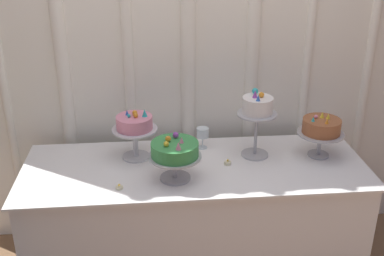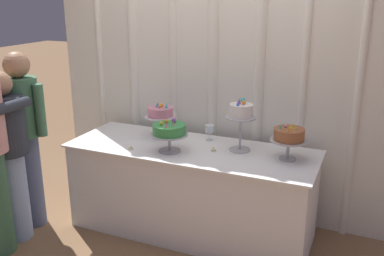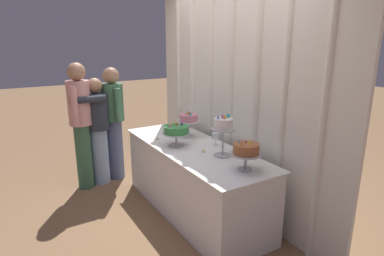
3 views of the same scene
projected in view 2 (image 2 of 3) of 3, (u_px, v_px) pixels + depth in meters
ground_plane at (187, 235)px, 3.81m from camera, size 24.00×24.00×0.00m
draped_curtain at (213, 50)px, 3.87m from camera, size 3.22×0.17×2.88m
cake_table at (191, 190)px, 3.78m from camera, size 2.12×0.77×0.78m
cake_display_leftmost at (160, 114)px, 3.87m from camera, size 0.28×0.28×0.33m
cake_display_midleft at (169, 131)px, 3.53m from camera, size 0.31×0.31×0.28m
cake_display_midright at (241, 114)px, 3.52m from camera, size 0.25×0.25×0.44m
cake_display_rightmost at (289, 136)px, 3.36m from camera, size 0.29×0.29×0.29m
wine_glass at (210, 129)px, 3.82m from camera, size 0.08×0.08×0.14m
tealight_far_left at (131, 148)px, 3.63m from camera, size 0.04×0.04×0.03m
tealight_near_left at (213, 150)px, 3.58m from camera, size 0.04×0.04×0.04m
guest_man_pink_jacket at (25, 132)px, 3.75m from camera, size 0.46×0.31×1.58m
guest_girl_blue_dress at (8, 151)px, 3.55m from camera, size 0.46×0.56×1.45m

